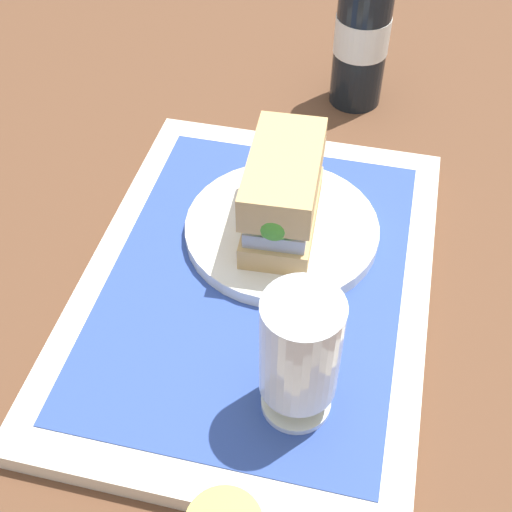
% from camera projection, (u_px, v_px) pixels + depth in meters
% --- Properties ---
extents(ground_plane, '(3.00, 3.00, 0.00)m').
position_uv_depth(ground_plane, '(256.00, 291.00, 0.65)').
color(ground_plane, brown).
extents(tray, '(0.44, 0.32, 0.02)m').
position_uv_depth(tray, '(256.00, 285.00, 0.65)').
color(tray, beige).
rests_on(tray, ground_plane).
extents(placemat, '(0.38, 0.27, 0.00)m').
position_uv_depth(placemat, '(256.00, 277.00, 0.64)').
color(placemat, '#2D4793').
rests_on(placemat, tray).
extents(plate, '(0.19, 0.19, 0.01)m').
position_uv_depth(plate, '(282.00, 229.00, 0.67)').
color(plate, silver).
rests_on(plate, placemat).
extents(sandwich, '(0.14, 0.07, 0.08)m').
position_uv_depth(sandwich, '(283.00, 194.00, 0.63)').
color(sandwich, tan).
rests_on(sandwich, plate).
extents(beer_glass, '(0.06, 0.06, 0.12)m').
position_uv_depth(beer_glass, '(300.00, 352.00, 0.49)').
color(beer_glass, silver).
rests_on(beer_glass, placemat).
extents(second_bottle, '(0.07, 0.07, 0.27)m').
position_uv_depth(second_bottle, '(363.00, 23.00, 0.79)').
color(second_bottle, black).
rests_on(second_bottle, ground_plane).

